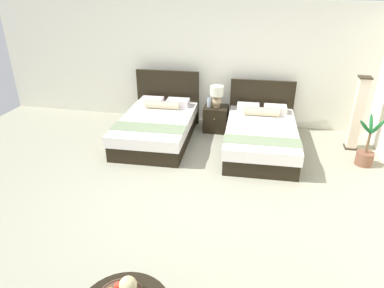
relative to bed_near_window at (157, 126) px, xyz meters
name	(u,v)px	position (x,y,z in m)	size (l,w,h in m)	color
ground_plane	(184,204)	(1.03, -2.09, -0.30)	(10.15, 10.32, 0.02)	#A2A089
wall_back	(218,64)	(1.03, 1.27, 1.01)	(10.15, 0.12, 2.60)	silver
bed_near_window	(157,126)	(0.00, 0.00, 0.00)	(1.44, 2.18, 1.18)	black
bed_near_corner	(261,135)	(2.05, 0.00, -0.01)	(1.39, 2.25, 1.07)	black
nightstand	(216,119)	(1.09, 0.70, -0.02)	(0.50, 0.49, 0.53)	black
table_lamp	(217,95)	(1.09, 0.72, 0.50)	(0.29, 0.29, 0.44)	tan
vase	(209,102)	(0.94, 0.66, 0.34)	(0.08, 0.08, 0.20)	#ACBCCC
floor_lamp_corner	(357,114)	(3.78, 0.38, 0.41)	(0.22, 0.22, 1.41)	#352A1B
potted_palm	(366,152)	(3.88, -0.27, -0.05)	(0.46, 0.56, 0.89)	brown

